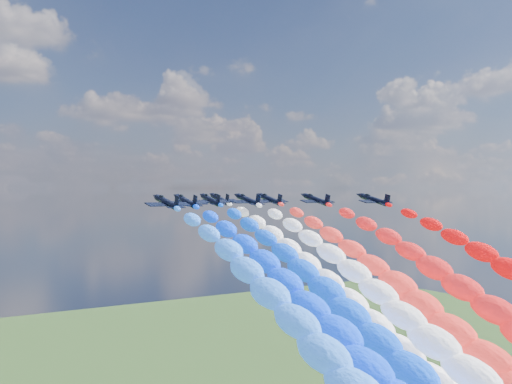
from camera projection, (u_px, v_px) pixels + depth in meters
jet_0 at (167, 202)px, 127.82m from camera, size 10.25×13.53×5.52m
trail_0 at (312, 361)px, 85.82m from camera, size 7.29×96.29×47.46m
jet_1 at (186, 201)px, 139.64m from camera, size 9.75×13.18×5.52m
trail_1 at (321, 340)px, 97.64m from camera, size 7.29×96.29×47.46m
jet_2 at (211, 200)px, 154.57m from camera, size 9.80×13.21×5.52m
trail_2 at (337, 320)px, 112.57m from camera, size 7.29×96.29×47.46m
jet_3 at (248, 200)px, 153.10m from camera, size 10.08×13.42×5.52m
trail_3 at (391, 322)px, 111.10m from camera, size 7.29×96.29×47.46m
jet_4 at (220, 199)px, 165.95m from camera, size 9.90×13.29×5.52m
trail_4 at (338, 308)px, 123.94m from camera, size 7.29×96.29×47.46m
jet_5 at (270, 199)px, 162.59m from camera, size 9.86×13.26×5.52m
trail_5 at (409, 311)px, 120.59m from camera, size 7.29×96.29×47.46m
jet_6 at (316, 200)px, 157.74m from camera, size 9.94×13.31×5.52m
trail_6 at (478, 316)px, 115.73m from camera, size 7.29×96.29×47.46m
jet_7 at (374, 200)px, 156.27m from camera, size 10.19×13.49×5.52m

